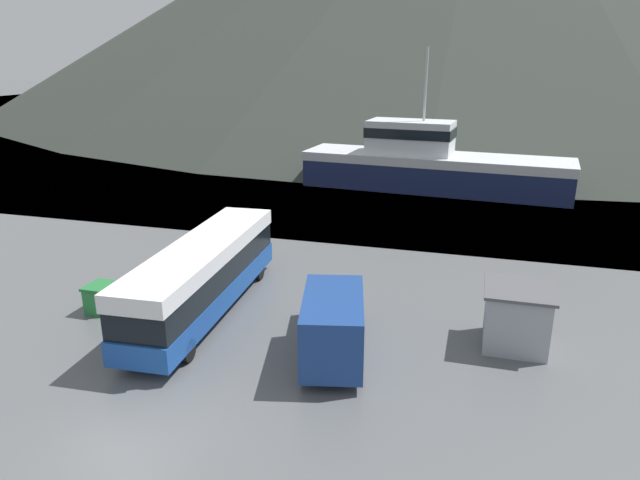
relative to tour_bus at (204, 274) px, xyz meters
The scene contains 9 objects.
ground_plane 9.33m from the tour_bus, 76.95° to the right, with size 400.00×400.00×0.00m, color #515456.
water_surface 130.81m from the tour_bus, 89.09° to the left, with size 240.00×240.00×0.00m, color #475B6B.
tour_bus is the anchor object (origin of this frame).
delivery_van 6.77m from the tour_bus, 18.07° to the right, with size 3.54×6.67×2.61m.
fishing_boat 28.12m from the tour_bus, 75.37° to the left, with size 22.39×7.22×11.51m.
storage_bin 4.81m from the tour_bus, 164.75° to the right, with size 1.07×1.36×1.26m.
dock_kiosk 13.10m from the tour_bus, ahead, with size 2.59×2.67×2.44m.
small_boat 32.14m from the tour_bus, 92.23° to the left, with size 5.60×5.16×1.00m.
mooring_bollard 9.77m from the tour_bus, 109.78° to the left, with size 0.33×0.33×0.91m.
Camera 1 is at (9.23, -11.98, 10.93)m, focal length 32.00 mm.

